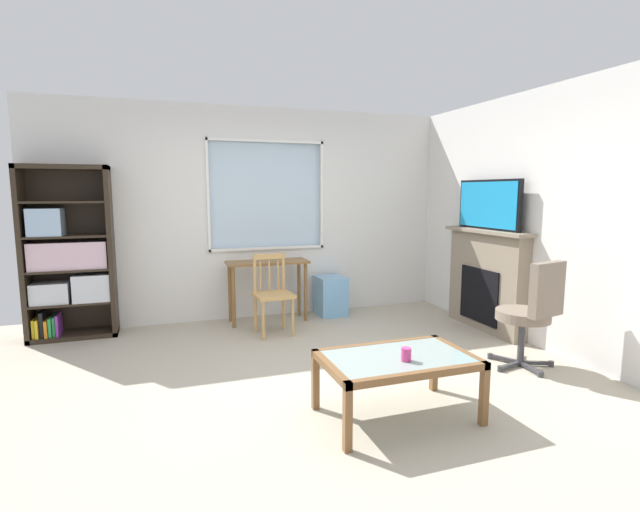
{
  "coord_description": "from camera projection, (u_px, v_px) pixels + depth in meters",
  "views": [
    {
      "loc": [
        -1.14,
        -3.68,
        1.61
      ],
      "look_at": [
        0.39,
        0.71,
        0.97
      ],
      "focal_mm": 26.52,
      "sensor_mm": 36.0,
      "label": 1
    }
  ],
  "objects": [
    {
      "name": "ground",
      "position": [
        304.0,
        382.0,
        4.04
      ],
      "size": [
        6.09,
        5.55,
        0.02
      ],
      "primitive_type": "cube",
      "color": "#B2A893"
    },
    {
      "name": "wall_back_with_window",
      "position": [
        248.0,
        217.0,
        5.98
      ],
      "size": [
        5.09,
        0.15,
        2.64
      ],
      "color": "silver",
      "rests_on": "ground"
    },
    {
      "name": "wall_right",
      "position": [
        553.0,
        220.0,
        4.71
      ],
      "size": [
        0.12,
        4.75,
        2.64
      ],
      "primitive_type": "cube",
      "color": "silver",
      "rests_on": "ground"
    },
    {
      "name": "bookshelf",
      "position": [
        68.0,
        260.0,
        5.15
      ],
      "size": [
        0.9,
        0.38,
        1.88
      ],
      "color": "#2D2319",
      "rests_on": "ground"
    },
    {
      "name": "desk_under_window",
      "position": [
        268.0,
        272.0,
        5.79
      ],
      "size": [
        0.99,
        0.39,
        0.76
      ],
      "color": "brown",
      "rests_on": "ground"
    },
    {
      "name": "wooden_chair",
      "position": [
        273.0,
        293.0,
        5.31
      ],
      "size": [
        0.44,
        0.42,
        0.9
      ],
      "color": "tan",
      "rests_on": "ground"
    },
    {
      "name": "plastic_drawer_unit",
      "position": [
        331.0,
        296.0,
        6.17
      ],
      "size": [
        0.35,
        0.4,
        0.51
      ],
      "primitive_type": "cube",
      "color": "#72ADDB",
      "rests_on": "ground"
    },
    {
      "name": "fireplace",
      "position": [
        486.0,
        280.0,
        5.47
      ],
      "size": [
        0.26,
        1.28,
        1.17
      ],
      "color": "gray",
      "rests_on": "ground"
    },
    {
      "name": "tv",
      "position": [
        489.0,
        205.0,
        5.34
      ],
      "size": [
        0.06,
        1.0,
        0.56
      ],
      "color": "black",
      "rests_on": "fireplace"
    },
    {
      "name": "office_chair",
      "position": [
        532.0,
        309.0,
        4.24
      ],
      "size": [
        0.58,
        0.57,
        1.0
      ],
      "color": "#7A6B5B",
      "rests_on": "ground"
    },
    {
      "name": "coffee_table",
      "position": [
        397.0,
        364.0,
        3.34
      ],
      "size": [
        1.06,
        0.67,
        0.45
      ],
      "color": "#8C9E99",
      "rests_on": "ground"
    },
    {
      "name": "sippy_cup",
      "position": [
        406.0,
        354.0,
        3.23
      ],
      "size": [
        0.07,
        0.07,
        0.09
      ],
      "primitive_type": "cylinder",
      "color": "#DB3D84",
      "rests_on": "coffee_table"
    }
  ]
}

